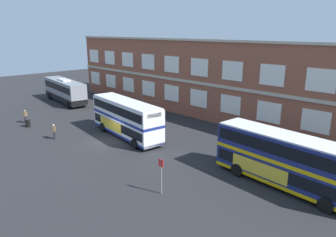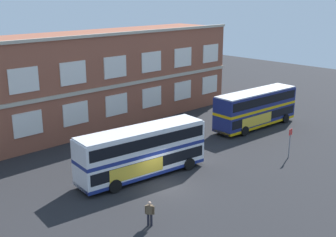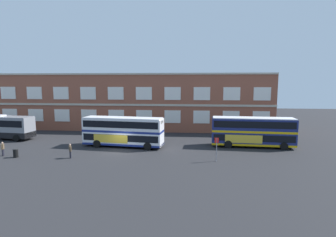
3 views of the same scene
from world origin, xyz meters
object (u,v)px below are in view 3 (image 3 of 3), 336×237
object	(u,v)px
second_passenger	(70,150)
station_litter_bin	(16,153)
bus_stand_flag	(217,147)
double_decker_near	(123,131)
double_decker_middle	(253,131)
waiting_passenger	(3,148)

from	to	relation	value
second_passenger	station_litter_bin	bearing A→B (deg)	-177.19
second_passenger	bus_stand_flag	distance (m)	16.95
double_decker_near	second_passenger	size ratio (longest dim) A/B	6.60
double_decker_middle	bus_stand_flag	world-z (taller)	double_decker_middle
double_decker_near	station_litter_bin	xyz separation A→B (m)	(-11.30, -6.56, -1.63)
waiting_passenger	double_decker_middle	bearing A→B (deg)	13.77
second_passenger	bus_stand_flag	size ratio (longest dim) A/B	0.63
double_decker_middle	station_litter_bin	size ratio (longest dim) A/B	10.81
double_decker_near	second_passenger	world-z (taller)	double_decker_near
waiting_passenger	second_passenger	world-z (taller)	same
second_passenger	bus_stand_flag	bearing A→B (deg)	0.71
double_decker_near	bus_stand_flag	world-z (taller)	double_decker_near
double_decker_middle	bus_stand_flag	size ratio (longest dim) A/B	4.12
bus_stand_flag	station_litter_bin	distance (m)	23.55
double_decker_middle	station_litter_bin	bearing A→B (deg)	-164.45
waiting_passenger	station_litter_bin	bearing A→B (deg)	-13.88
waiting_passenger	bus_stand_flag	world-z (taller)	bus_stand_flag
double_decker_near	waiting_passenger	xyz separation A→B (m)	(-13.25, -6.07, -1.22)
second_passenger	station_litter_bin	world-z (taller)	second_passenger
double_decker_middle	second_passenger	distance (m)	23.75
station_litter_bin	double_decker_near	bearing A→B (deg)	30.12
station_litter_bin	bus_stand_flag	bearing A→B (deg)	1.30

